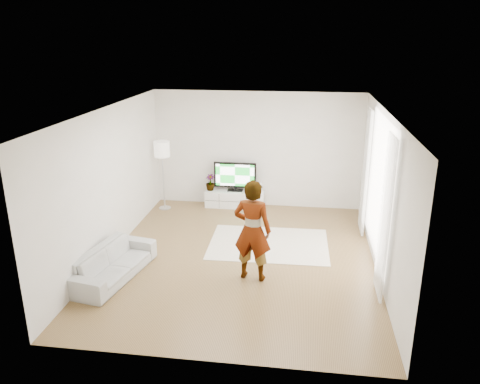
# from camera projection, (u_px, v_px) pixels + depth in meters

# --- Properties ---
(floor) EXTENTS (6.00, 6.00, 0.00)m
(floor) POSITION_uv_depth(u_px,v_px,m) (240.00, 258.00, 8.91)
(floor) COLOR olive
(floor) RESTS_ON ground
(ceiling) EXTENTS (6.00, 6.00, 0.00)m
(ceiling) POSITION_uv_depth(u_px,v_px,m) (240.00, 111.00, 8.01)
(ceiling) COLOR white
(ceiling) RESTS_ON wall_back
(wall_left) EXTENTS (0.02, 6.00, 2.80)m
(wall_left) POSITION_uv_depth(u_px,v_px,m) (109.00, 183.00, 8.79)
(wall_left) COLOR white
(wall_left) RESTS_ON floor
(wall_right) EXTENTS (0.02, 6.00, 2.80)m
(wall_right) POSITION_uv_depth(u_px,v_px,m) (382.00, 195.00, 8.14)
(wall_right) COLOR white
(wall_right) RESTS_ON floor
(wall_back) EXTENTS (5.00, 0.02, 2.80)m
(wall_back) POSITION_uv_depth(u_px,v_px,m) (257.00, 150.00, 11.28)
(wall_back) COLOR white
(wall_back) RESTS_ON floor
(wall_front) EXTENTS (5.00, 0.02, 2.80)m
(wall_front) POSITION_uv_depth(u_px,v_px,m) (206.00, 265.00, 5.65)
(wall_front) COLOR white
(wall_front) RESTS_ON floor
(window) EXTENTS (0.01, 2.60, 2.50)m
(window) POSITION_uv_depth(u_px,v_px,m) (379.00, 187.00, 8.41)
(window) COLOR white
(window) RESTS_ON wall_right
(curtain_near) EXTENTS (0.04, 0.70, 2.60)m
(curtain_near) POSITION_uv_depth(u_px,v_px,m) (385.00, 218.00, 7.23)
(curtain_near) COLOR white
(curtain_near) RESTS_ON floor
(curtain_far) EXTENTS (0.04, 0.70, 2.60)m
(curtain_far) POSITION_uv_depth(u_px,v_px,m) (366.00, 172.00, 9.67)
(curtain_far) COLOR white
(curtain_far) RESTS_ON floor
(media_console) EXTENTS (1.44, 0.41, 0.41)m
(media_console) POSITION_uv_depth(u_px,v_px,m) (235.00, 199.00, 11.51)
(media_console) COLOR white
(media_console) RESTS_ON floor
(television) EXTENTS (1.03, 0.20, 0.72)m
(television) POSITION_uv_depth(u_px,v_px,m) (235.00, 176.00, 11.34)
(television) COLOR black
(television) RESTS_ON media_console
(game_console) EXTENTS (0.08, 0.18, 0.24)m
(game_console) POSITION_uv_depth(u_px,v_px,m) (261.00, 188.00, 11.32)
(game_console) COLOR white
(game_console) RESTS_ON media_console
(potted_plant) EXTENTS (0.26, 0.26, 0.40)m
(potted_plant) POSITION_uv_depth(u_px,v_px,m) (210.00, 182.00, 11.46)
(potted_plant) COLOR #3F7238
(potted_plant) RESTS_ON media_console
(rug) EXTENTS (2.41, 1.76, 0.01)m
(rug) POSITION_uv_depth(u_px,v_px,m) (269.00, 244.00, 9.50)
(rug) COLOR white
(rug) RESTS_ON floor
(player) EXTENTS (0.71, 0.53, 1.79)m
(player) POSITION_uv_depth(u_px,v_px,m) (252.00, 230.00, 7.89)
(player) COLOR #334772
(player) RESTS_ON rug
(sofa) EXTENTS (1.05, 1.95, 0.54)m
(sofa) POSITION_uv_depth(u_px,v_px,m) (113.00, 263.00, 8.14)
(sofa) COLOR #BBBCB6
(sofa) RESTS_ON floor
(floor_lamp) EXTENTS (0.37, 0.37, 1.67)m
(floor_lamp) POSITION_uv_depth(u_px,v_px,m) (162.00, 152.00, 11.01)
(floor_lamp) COLOR silver
(floor_lamp) RESTS_ON floor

